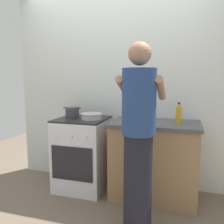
{
  "coord_description": "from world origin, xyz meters",
  "views": [
    {
      "loc": [
        0.85,
        -2.52,
        1.4
      ],
      "look_at": [
        0.05,
        0.12,
        1.0
      ],
      "focal_mm": 38.09,
      "sensor_mm": 36.0,
      "label": 1
    }
  ],
  "objects_px": {
    "oil_bottle": "(179,115)",
    "person": "(138,139)",
    "stove_range": "(82,153)",
    "pot": "(72,112)",
    "spice_bottle": "(151,119)",
    "mixing_bowl": "(91,116)",
    "utensil_crock": "(137,111)"
  },
  "relations": [
    {
      "from": "pot",
      "to": "utensil_crock",
      "type": "relative_size",
      "value": 0.72
    },
    {
      "from": "spice_bottle",
      "to": "oil_bottle",
      "type": "distance_m",
      "value": 0.3
    },
    {
      "from": "oil_bottle",
      "to": "person",
      "type": "bearing_deg",
      "value": -118.88
    },
    {
      "from": "mixing_bowl",
      "to": "oil_bottle",
      "type": "relative_size",
      "value": 1.12
    },
    {
      "from": "mixing_bowl",
      "to": "utensil_crock",
      "type": "xyz_separation_m",
      "value": [
        0.51,
        0.21,
        0.05
      ]
    },
    {
      "from": "mixing_bowl",
      "to": "person",
      "type": "xyz_separation_m",
      "value": [
        0.69,
        -0.6,
        -0.08
      ]
    },
    {
      "from": "oil_bottle",
      "to": "person",
      "type": "xyz_separation_m",
      "value": [
        -0.33,
        -0.59,
        -0.14
      ]
    },
    {
      "from": "pot",
      "to": "person",
      "type": "xyz_separation_m",
      "value": [
        0.97,
        -0.65,
        -0.11
      ]
    },
    {
      "from": "oil_bottle",
      "to": "person",
      "type": "distance_m",
      "value": 0.69
    },
    {
      "from": "pot",
      "to": "mixing_bowl",
      "type": "distance_m",
      "value": 0.28
    },
    {
      "from": "stove_range",
      "to": "person",
      "type": "xyz_separation_m",
      "value": [
        0.83,
        -0.63,
        0.41
      ]
    },
    {
      "from": "mixing_bowl",
      "to": "spice_bottle",
      "type": "height_order",
      "value": "spice_bottle"
    },
    {
      "from": "mixing_bowl",
      "to": "utensil_crock",
      "type": "height_order",
      "value": "utensil_crock"
    },
    {
      "from": "pot",
      "to": "spice_bottle",
      "type": "xyz_separation_m",
      "value": [
        1.0,
        -0.05,
        -0.03
      ]
    },
    {
      "from": "stove_range",
      "to": "pot",
      "type": "height_order",
      "value": "pot"
    },
    {
      "from": "pot",
      "to": "stove_range",
      "type": "bearing_deg",
      "value": -8.04
    },
    {
      "from": "mixing_bowl",
      "to": "person",
      "type": "distance_m",
      "value": 0.92
    },
    {
      "from": "stove_range",
      "to": "person",
      "type": "distance_m",
      "value": 1.12
    },
    {
      "from": "pot",
      "to": "person",
      "type": "distance_m",
      "value": 1.17
    },
    {
      "from": "utensil_crock",
      "to": "person",
      "type": "xyz_separation_m",
      "value": [
        0.18,
        -0.81,
        -0.13
      ]
    },
    {
      "from": "oil_bottle",
      "to": "person",
      "type": "height_order",
      "value": "person"
    },
    {
      "from": "utensil_crock",
      "to": "spice_bottle",
      "type": "distance_m",
      "value": 0.3
    },
    {
      "from": "mixing_bowl",
      "to": "utensil_crock",
      "type": "relative_size",
      "value": 0.8
    },
    {
      "from": "pot",
      "to": "mixing_bowl",
      "type": "height_order",
      "value": "pot"
    },
    {
      "from": "spice_bottle",
      "to": "person",
      "type": "distance_m",
      "value": 0.6
    },
    {
      "from": "stove_range",
      "to": "pot",
      "type": "xyz_separation_m",
      "value": [
        -0.14,
        0.02,
        0.52
      ]
    },
    {
      "from": "utensil_crock",
      "to": "person",
      "type": "bearing_deg",
      "value": -77.68
    },
    {
      "from": "pot",
      "to": "oil_bottle",
      "type": "bearing_deg",
      "value": -2.39
    },
    {
      "from": "oil_bottle",
      "to": "spice_bottle",
      "type": "bearing_deg",
      "value": 178.9
    },
    {
      "from": "stove_range",
      "to": "spice_bottle",
      "type": "height_order",
      "value": "spice_bottle"
    },
    {
      "from": "pot",
      "to": "spice_bottle",
      "type": "distance_m",
      "value": 1.0
    },
    {
      "from": "stove_range",
      "to": "spice_bottle",
      "type": "distance_m",
      "value": 0.99
    }
  ]
}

